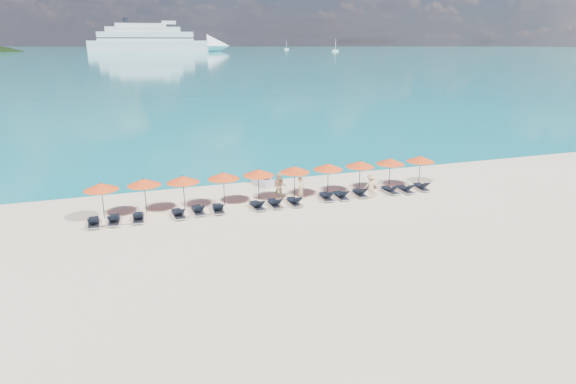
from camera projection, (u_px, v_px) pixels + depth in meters
name	position (u px, v px, depth m)	size (l,w,h in m)	color
ground	(304.00, 226.00, 27.87)	(1400.00, 1400.00, 0.00)	beige
sea	(127.00, 50.00, 624.70)	(1600.00, 1300.00, 0.01)	#1FA9B2
cruise_ship	(161.00, 41.00, 507.19)	(146.54, 40.15, 40.32)	white
sailboat_near	(335.00, 50.00, 512.68)	(6.66, 2.22, 12.21)	white
sailboat_far	(286.00, 49.00, 625.98)	(6.02, 2.01, 11.04)	white
jetski	(263.00, 181.00, 35.87)	(1.35, 2.36, 0.79)	#B8B9CA
beachgoer_a	(301.00, 189.00, 32.14)	(0.60, 0.39, 1.63)	#DAB181
beachgoer_b	(280.00, 187.00, 32.27)	(0.91, 0.52, 1.87)	#DAB181
beachgoer_c	(371.00, 186.00, 32.62)	(1.11, 0.51, 1.72)	#DAB181
umbrella_0	(101.00, 186.00, 28.54)	(2.10, 2.10, 2.28)	black
umbrella_1	(144.00, 182.00, 29.44)	(2.10, 2.10, 2.28)	black
umbrella_2	(183.00, 179.00, 30.05)	(2.10, 2.10, 2.28)	black
umbrella_3	(223.00, 176.00, 30.82)	(2.10, 2.10, 2.28)	black
umbrella_4	(258.00, 172.00, 31.62)	(2.10, 2.10, 2.28)	black
umbrella_5	(295.00, 169.00, 32.35)	(2.10, 2.10, 2.28)	black
umbrella_6	(328.00, 167.00, 33.06)	(2.10, 2.10, 2.28)	black
umbrella_7	(360.00, 164.00, 33.81)	(2.10, 2.10, 2.28)	black
umbrella_8	(390.00, 161.00, 34.55)	(2.10, 2.10, 2.28)	black
umbrella_9	(421.00, 159.00, 35.27)	(2.10, 2.10, 2.28)	black
lounger_0	(94.00, 222.00, 27.86)	(0.66, 1.72, 0.66)	silver
lounger_1	(114.00, 220.00, 28.22)	(0.74, 1.74, 0.66)	silver
lounger_2	(138.00, 217.00, 28.61)	(0.72, 1.73, 0.66)	silver
lounger_3	(178.00, 214.00, 29.25)	(0.79, 1.75, 0.66)	silver
lounger_4	(198.00, 210.00, 29.85)	(0.74, 1.74, 0.66)	silver
lounger_5	(218.00, 209.00, 30.14)	(0.72, 1.73, 0.66)	silver
lounger_6	(257.00, 205.00, 30.72)	(0.78, 1.75, 0.66)	silver
lounger_7	(275.00, 203.00, 31.09)	(0.68, 1.72, 0.66)	silver
lounger_8	(294.00, 201.00, 31.46)	(0.69, 1.73, 0.66)	silver
lounger_9	(326.00, 196.00, 32.50)	(0.73, 1.74, 0.66)	silver
lounger_10	(341.00, 195.00, 32.70)	(0.65, 1.71, 0.66)	silver
lounger_11	(360.00, 193.00, 33.26)	(0.76, 1.75, 0.66)	silver
lounger_12	(390.00, 190.00, 33.91)	(0.73, 1.74, 0.66)	silver
lounger_13	(405.00, 189.00, 34.10)	(0.64, 1.71, 0.66)	silver
lounger_14	(421.00, 187.00, 34.65)	(0.77, 1.75, 0.66)	silver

